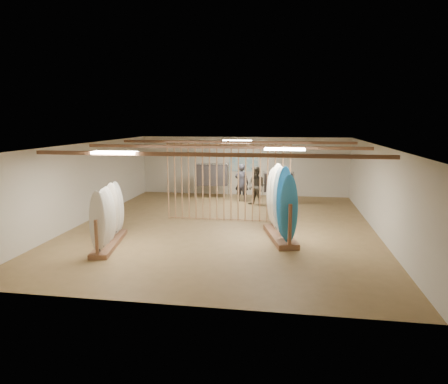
% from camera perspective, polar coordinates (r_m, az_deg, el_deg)
% --- Properties ---
extents(floor, '(12.00, 12.00, 0.00)m').
position_cam_1_polar(floor, '(13.76, 0.00, -4.92)').
color(floor, olive).
rests_on(floor, ground).
extents(ceiling, '(12.00, 12.00, 0.00)m').
position_cam_1_polar(ceiling, '(13.30, 0.00, 6.80)').
color(ceiling, gray).
rests_on(ceiling, ground).
extents(wall_back, '(12.00, 0.00, 12.00)m').
position_cam_1_polar(wall_back, '(19.35, 2.79, 3.71)').
color(wall_back, beige).
rests_on(wall_back, ground).
extents(wall_front, '(12.00, 0.00, 12.00)m').
position_cam_1_polar(wall_front, '(7.73, -7.03, -6.37)').
color(wall_front, beige).
rests_on(wall_front, ground).
extents(wall_left, '(0.00, 12.00, 12.00)m').
position_cam_1_polar(wall_left, '(15.06, -19.14, 1.28)').
color(wall_left, beige).
rests_on(wall_left, ground).
extents(wall_right, '(0.00, 12.00, 12.00)m').
position_cam_1_polar(wall_right, '(13.61, 21.27, 0.24)').
color(wall_right, beige).
rests_on(wall_right, ground).
extents(ceiling_slats, '(9.50, 6.12, 0.10)m').
position_cam_1_polar(ceiling_slats, '(13.31, 0.00, 6.45)').
color(ceiling_slats, brown).
rests_on(ceiling_slats, ground).
extents(light_panels, '(1.20, 0.35, 0.06)m').
position_cam_1_polar(light_panels, '(13.30, 0.00, 6.54)').
color(light_panels, white).
rests_on(light_panels, ground).
extents(bamboo_partition, '(4.45, 0.05, 2.78)m').
position_cam_1_polar(bamboo_partition, '(14.24, 0.50, 1.36)').
color(bamboo_partition, tan).
rests_on(bamboo_partition, ground).
extents(poster, '(1.40, 0.03, 0.90)m').
position_cam_1_polar(poster, '(19.31, 2.79, 4.29)').
color(poster, teal).
rests_on(poster, ground).
extents(rack_left, '(0.95, 2.61, 1.79)m').
position_cam_1_polar(rack_left, '(12.04, -16.15, -4.52)').
color(rack_left, brown).
rests_on(rack_left, floor).
extents(rack_right, '(1.16, 2.39, 2.20)m').
position_cam_1_polar(rack_right, '(12.28, 8.10, -3.28)').
color(rack_right, brown).
rests_on(rack_right, floor).
extents(clothing_rack_a, '(1.56, 0.52, 1.67)m').
position_cam_1_polar(clothing_rack_a, '(18.44, -1.76, 2.41)').
color(clothing_rack_a, silver).
rests_on(clothing_rack_a, floor).
extents(clothing_rack_b, '(1.31, 0.39, 1.41)m').
position_cam_1_polar(clothing_rack_b, '(17.47, 7.76, 1.31)').
color(clothing_rack_b, silver).
rests_on(clothing_rack_b, floor).
extents(shopper_a, '(0.78, 0.60, 1.93)m').
position_cam_1_polar(shopper_a, '(17.75, 2.54, 1.70)').
color(shopper_a, '#2A2932').
rests_on(shopper_a, floor).
extents(shopper_b, '(1.16, 1.10, 1.90)m').
position_cam_1_polar(shopper_b, '(16.88, 4.63, 1.18)').
color(shopper_b, '#38342B').
rests_on(shopper_b, floor).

